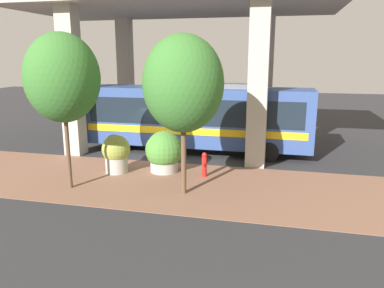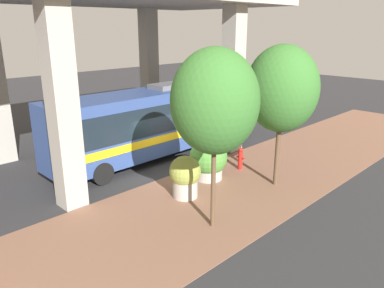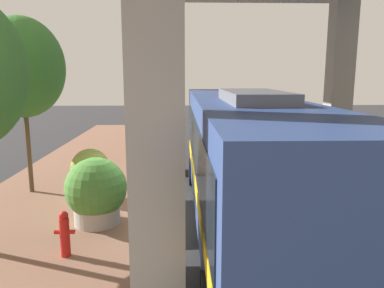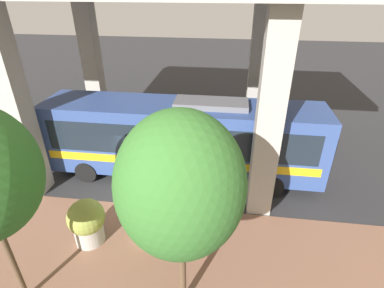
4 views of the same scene
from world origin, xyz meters
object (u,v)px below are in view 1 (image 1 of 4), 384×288
Objects in this scene: fire_hydrant at (204,165)px; planter_middle at (164,152)px; street_tree_far at (62,78)px; bus at (196,115)px; planter_front at (116,153)px; street_tree_near at (183,84)px.

planter_middle is (0.31, 1.92, 0.36)m from fire_hydrant.
street_tree_far is (-2.96, 2.97, 3.42)m from planter_middle.
planter_middle is at bearing 171.70° from bus.
fire_hydrant is 0.63× the size of planter_front.
street_tree_far reaches higher than bus.
street_tree_far reaches higher than street_tree_near.
street_tree_far is at bearing 118.43° from fire_hydrant.
street_tree_far reaches higher than planter_middle.
fire_hydrant is at bearing -162.42° from bus.
fire_hydrant is at bearing -99.11° from planter_middle.
street_tree_near is at bearing -147.79° from planter_middle.
planter_front reaches higher than fire_hydrant.
street_tree_near is 0.99× the size of street_tree_far.
planter_middle is (0.63, -2.04, 0.02)m from planter_front.
street_tree_far is at bearing 158.21° from planter_front.
bus reaches higher than planter_front.
planter_middle reaches higher than planter_front.
bus is at bearing 17.58° from fire_hydrant.
bus is at bearing 8.85° from street_tree_near.
bus reaches higher than planter_middle.
street_tree_near is at bearing 171.16° from fire_hydrant.
planter_middle is at bearing 32.21° from street_tree_near.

